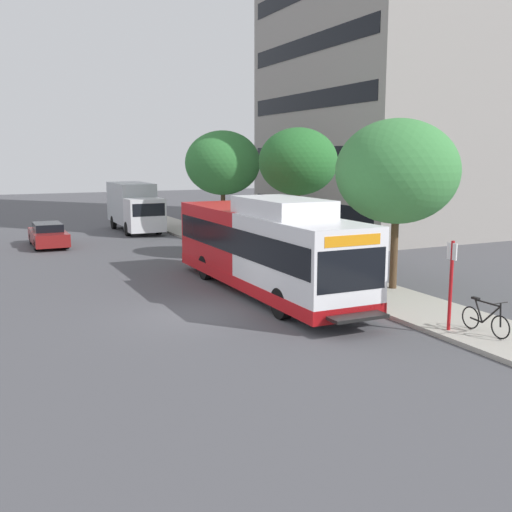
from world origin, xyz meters
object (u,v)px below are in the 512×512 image
transit_bus (265,248)px  box_truck_background (134,206)px  bus_stop_sign_pole (451,279)px  parked_car_far_lane (48,235)px  street_tree_near_stop (397,172)px  bicycle_parked (485,319)px  street_tree_mid_block (298,162)px  street_tree_far_block (223,163)px

transit_bus → box_truck_background: 20.49m
bus_stop_sign_pole → parked_car_far_lane: size_ratio=0.58×
street_tree_near_stop → parked_car_far_lane: 20.88m
bicycle_parked → box_truck_background: bearing=95.8°
box_truck_background → street_tree_mid_block: bearing=-73.9°
transit_bus → bicycle_parked: size_ratio=6.96×
street_tree_mid_block → parked_car_far_lane: (-10.48, 10.16, -4.14)m
bus_stop_sign_pole → street_tree_far_block: bearing=84.8°
bus_stop_sign_pole → bicycle_parked: (0.66, -0.73, -1.09)m
transit_bus → bus_stop_sign_pole: transit_bus is taller
street_tree_mid_block → box_truck_background: street_tree_mid_block is taller
street_tree_mid_block → street_tree_far_block: bearing=90.7°
street_tree_far_block → box_truck_background: street_tree_far_block is taller
transit_bus → street_tree_mid_block: street_tree_mid_block is taller
transit_bus → street_tree_mid_block: bearing=51.0°
parked_car_far_lane → box_truck_background: bearing=37.5°
box_truck_background → bicycle_parked: bearing=-84.2°
street_tree_mid_block → bicycle_parked: bearing=-96.1°
bicycle_parked → street_tree_mid_block: street_tree_mid_block is taller
bicycle_parked → parked_car_far_lane: size_ratio=0.39×
transit_bus → parked_car_far_lane: 16.87m
street_tree_mid_block → parked_car_far_lane: size_ratio=1.40×
street_tree_near_stop → box_truck_background: size_ratio=0.90×
transit_bus → street_tree_far_block: bearing=73.4°
street_tree_mid_block → bus_stop_sign_pole: bearing=-99.4°
street_tree_far_block → bicycle_parked: bearing=-93.4°
bus_stop_sign_pole → street_tree_mid_block: (2.09, 12.68, 3.16)m
bus_stop_sign_pole → street_tree_far_block: (1.99, 21.96, 3.00)m
transit_bus → bicycle_parked: bearing=-68.4°
transit_bus → box_truck_background: bearing=89.4°
bicycle_parked → bus_stop_sign_pole: bearing=132.0°
parked_car_far_lane → street_tree_near_stop: bearing=-59.4°
parked_car_far_lane → box_truck_background: size_ratio=0.64×
transit_bus → box_truck_background: size_ratio=1.75×
street_tree_near_stop → street_tree_mid_block: (0.04, 7.51, 0.28)m
bicycle_parked → parked_car_far_lane: parked_car_far_lane is taller
parked_car_far_lane → street_tree_far_block: bearing=-4.9°
bicycle_parked → street_tree_near_stop: 7.25m
box_truck_background → street_tree_near_stop: bearing=-79.2°
street_tree_mid_block → box_truck_background: bearing=106.1°
street_tree_far_block → parked_car_far_lane: 11.14m
bicycle_parked → street_tree_far_block: (1.33, 22.69, 4.09)m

